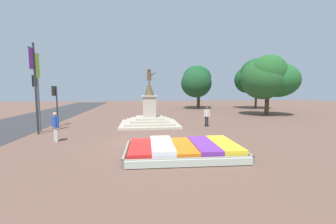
% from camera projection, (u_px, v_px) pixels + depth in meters
% --- Properties ---
extents(ground_plane, '(94.51, 94.51, 0.00)m').
position_uv_depth(ground_plane, '(152.00, 143.00, 12.96)').
color(ground_plane, brown).
extents(flower_planter, '(5.51, 3.75, 0.60)m').
position_uv_depth(flower_planter, '(184.00, 149.00, 10.64)').
color(flower_planter, '#38281C').
rests_on(flower_planter, ground_plane).
extents(statue_monument, '(4.94, 4.94, 4.86)m').
position_uv_depth(statue_monument, '(149.00, 117.00, 19.41)').
color(statue_monument, '#B5AA96').
rests_on(statue_monument, ground_plane).
extents(traffic_light_mid_block, '(0.41, 0.29, 4.07)m').
position_uv_depth(traffic_light_mid_block, '(37.00, 93.00, 15.96)').
color(traffic_light_mid_block, '#4C5156').
rests_on(traffic_light_mid_block, ground_plane).
extents(traffic_light_far_corner, '(0.42, 0.30, 3.35)m').
position_uv_depth(traffic_light_far_corner, '(55.00, 99.00, 18.48)').
color(traffic_light_far_corner, '#2D2D33').
rests_on(traffic_light_far_corner, ground_plane).
extents(banner_pole, '(0.17, 1.31, 6.17)m').
position_uv_depth(banner_pole, '(35.00, 84.00, 15.13)').
color(banner_pole, '#2D2D33').
rests_on(banner_pole, ground_plane).
extents(pedestrian_near_planter, '(0.46, 0.41, 1.75)m').
position_uv_depth(pedestrian_near_planter, '(55.00, 125.00, 13.19)').
color(pedestrian_near_planter, beige).
rests_on(pedestrian_near_planter, ground_plane).
extents(pedestrian_crossing_plaza, '(0.42, 0.45, 1.67)m').
position_uv_depth(pedestrian_crossing_plaza, '(207.00, 115.00, 18.58)').
color(pedestrian_crossing_plaza, black).
rests_on(pedestrian_crossing_plaza, ground_plane).
extents(park_tree_far_left, '(5.22, 5.99, 6.90)m').
position_uv_depth(park_tree_far_left, '(197.00, 81.00, 35.67)').
color(park_tree_far_left, '#4C3823').
rests_on(park_tree_far_left, ground_plane).
extents(park_tree_behind_statue, '(6.63, 5.37, 6.94)m').
position_uv_depth(park_tree_behind_statue, '(269.00, 78.00, 25.94)').
color(park_tree_behind_statue, '#4C3823').
rests_on(park_tree_behind_statue, ground_plane).
extents(park_tree_far_right, '(5.87, 5.59, 7.85)m').
position_uv_depth(park_tree_far_right, '(254.00, 77.00, 35.17)').
color(park_tree_far_right, '#4C3823').
rests_on(park_tree_far_right, ground_plane).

